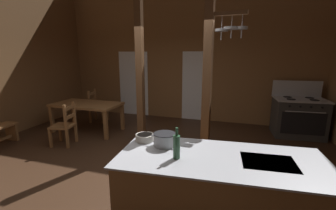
{
  "coord_description": "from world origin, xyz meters",
  "views": [
    {
      "loc": [
        1.66,
        -3.27,
        1.97
      ],
      "look_at": [
        0.43,
        0.56,
        1.07
      ],
      "focal_mm": 24.44,
      "sensor_mm": 36.0,
      "label": 1
    }
  ],
  "objects": [
    {
      "name": "wall_back",
      "position": [
        0.0,
        3.54,
        2.32
      ],
      "size": [
        8.29,
        0.14,
        4.65
      ],
      "primitive_type": "cube",
      "color": "brown",
      "rests_on": "ground_plane"
    },
    {
      "name": "stove_range",
      "position": [
        3.04,
        2.82,
        0.48
      ],
      "size": [
        1.21,
        0.91,
        1.32
      ],
      "color": "#2F2F2F",
      "rests_on": "ground_plane"
    },
    {
      "name": "support_post_with_pot_rack",
      "position": [
        1.15,
        0.6,
        1.62
      ],
      "size": [
        0.67,
        0.25,
        3.0
      ],
      "color": "brown",
      "rests_on": "ground_plane"
    },
    {
      "name": "stockpot_on_counter",
      "position": [
        0.85,
        -0.87,
        0.99
      ],
      "size": [
        0.33,
        0.26,
        0.15
      ],
      "color": "#A8AAB2",
      "rests_on": "kitchen_island"
    },
    {
      "name": "ladderback_chair_by_post",
      "position": [
        -1.96,
        0.6,
        0.45
      ],
      "size": [
        0.52,
        0.52,
        0.95
      ],
      "color": "brown",
      "rests_on": "ground_plane"
    },
    {
      "name": "ladderback_chair_near_window",
      "position": [
        -2.37,
        2.37,
        0.45
      ],
      "size": [
        0.51,
        0.51,
        0.95
      ],
      "color": "brown",
      "rests_on": "ground_plane"
    },
    {
      "name": "glazed_door_back_left",
      "position": [
        -1.69,
        3.46,
        1.02
      ],
      "size": [
        1.0,
        0.01,
        2.05
      ],
      "primitive_type": "cube",
      "color": "white",
      "rests_on": "ground_plane"
    },
    {
      "name": "mixing_bowl_on_counter",
      "position": [
        0.56,
        -0.8,
        0.96
      ],
      "size": [
        0.23,
        0.23,
        0.08
      ],
      "color": "silver",
      "rests_on": "kitchen_island"
    },
    {
      "name": "dining_table",
      "position": [
        -2.08,
        1.54,
        0.65
      ],
      "size": [
        1.7,
        0.91,
        0.74
      ],
      "color": "brown",
      "rests_on": "ground_plane"
    },
    {
      "name": "kitchen_island",
      "position": [
        1.5,
        -0.99,
        0.46
      ],
      "size": [
        2.23,
        1.14,
        0.91
      ],
      "color": "brown",
      "rests_on": "ground_plane"
    },
    {
      "name": "bottle_tall_on_counter",
      "position": [
        1.07,
        -1.15,
        1.05
      ],
      "size": [
        0.07,
        0.07,
        0.33
      ],
      "color": "#2D5638",
      "rests_on": "kitchen_island"
    },
    {
      "name": "glazed_panel_back_right",
      "position": [
        0.37,
        3.46,
        1.02
      ],
      "size": [
        0.84,
        0.01,
        2.05
      ],
      "primitive_type": "cube",
      "color": "white",
      "rests_on": "ground_plane"
    },
    {
      "name": "support_post_center",
      "position": [
        -0.34,
        1.07,
        1.5
      ],
      "size": [
        0.14,
        0.14,
        3.0
      ],
      "color": "brown",
      "rests_on": "ground_plane"
    },
    {
      "name": "ground_plane",
      "position": [
        0.0,
        0.0,
        -0.05
      ],
      "size": [
        8.29,
        7.74,
        0.1
      ],
      "primitive_type": "cube",
      "color": "#382316"
    }
  ]
}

